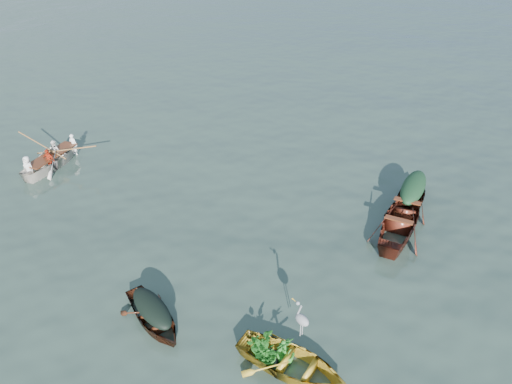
# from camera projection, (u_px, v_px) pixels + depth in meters

# --- Properties ---
(ground) EXTENTS (140.00, 140.00, 0.00)m
(ground) POSITION_uv_depth(u_px,v_px,m) (329.00, 247.00, 15.04)
(ground) COLOR #33473D
(ground) RESTS_ON ground
(yellow_dinghy) EXTENTS (2.53, 3.57, 0.89)m
(yellow_dinghy) POSITION_uv_depth(u_px,v_px,m) (291.00, 370.00, 11.17)
(yellow_dinghy) COLOR gold
(yellow_dinghy) RESTS_ON ground
(dark_covered_boat) EXTENTS (1.24, 3.11, 0.73)m
(dark_covered_boat) POSITION_uv_depth(u_px,v_px,m) (154.00, 323.00, 12.41)
(dark_covered_boat) COLOR #471D10
(dark_covered_boat) RESTS_ON ground
(green_tarp_boat) EXTENTS (4.42, 3.06, 0.99)m
(green_tarp_boat) POSITION_uv_depth(u_px,v_px,m) (410.00, 205.00, 17.03)
(green_tarp_boat) COLOR #4B2211
(green_tarp_boat) RESTS_ON ground
(open_wooden_boat) EXTENTS (5.09, 3.47, 1.18)m
(open_wooden_boat) POSITION_uv_depth(u_px,v_px,m) (400.00, 230.00, 15.82)
(open_wooden_boat) COLOR maroon
(open_wooden_boat) RESTS_ON ground
(rowed_boat) EXTENTS (4.23, 3.25, 0.99)m
(rowed_boat) POSITION_uv_depth(u_px,v_px,m) (54.00, 166.00, 19.44)
(rowed_boat) COLOR white
(rowed_boat) RESTS_ON ground
(dark_tarp_cover) EXTENTS (0.68, 1.71, 0.40)m
(dark_tarp_cover) POSITION_uv_depth(u_px,v_px,m) (152.00, 306.00, 12.11)
(dark_tarp_cover) COLOR black
(dark_tarp_cover) RESTS_ON dark_covered_boat
(green_tarp_cover) EXTENTS (2.43, 1.68, 0.52)m
(green_tarp_cover) POSITION_uv_depth(u_px,v_px,m) (413.00, 186.00, 16.64)
(green_tarp_cover) COLOR #173A1E
(green_tarp_cover) RESTS_ON green_tarp_boat
(thwart_benches) EXTENTS (2.61, 1.88, 0.04)m
(thwart_benches) POSITION_uv_depth(u_px,v_px,m) (403.00, 214.00, 15.50)
(thwart_benches) COLOR #542613
(thwart_benches) RESTS_ON open_wooden_boat
(heron) EXTENTS (0.41, 0.48, 0.92)m
(heron) POSITION_uv_depth(u_px,v_px,m) (302.00, 325.00, 11.13)
(heron) COLOR gray
(heron) RESTS_ON yellow_dinghy
(dinghy_weeds) EXTENTS (0.98, 1.10, 0.60)m
(dinghy_weeds) POSITION_uv_depth(u_px,v_px,m) (271.00, 337.00, 11.04)
(dinghy_weeds) COLOR #1B671B
(dinghy_weeds) RESTS_ON yellow_dinghy
(rowers) EXTENTS (3.09, 2.49, 0.76)m
(rowers) POSITION_uv_depth(u_px,v_px,m) (50.00, 146.00, 18.99)
(rowers) COLOR white
(rowers) RESTS_ON rowed_boat
(oars) EXTENTS (1.87, 2.53, 0.06)m
(oars) POSITION_uv_depth(u_px,v_px,m) (52.00, 154.00, 19.17)
(oars) COLOR brown
(oars) RESTS_ON rowed_boat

